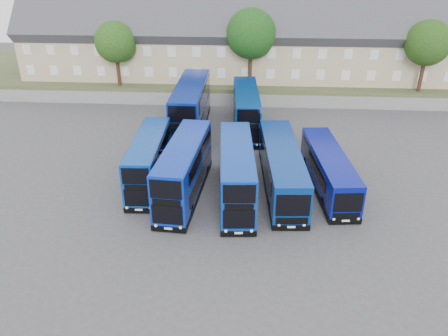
# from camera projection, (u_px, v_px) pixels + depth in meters

# --- Properties ---
(ground) EXTENTS (120.00, 120.00, 0.00)m
(ground) POSITION_uv_depth(u_px,v_px,m) (217.00, 214.00, 31.72)
(ground) COLOR #424246
(ground) RESTS_ON ground
(retaining_wall) EXTENTS (70.00, 0.40, 1.50)m
(retaining_wall) POSITION_uv_depth(u_px,v_px,m) (233.00, 100.00, 52.72)
(retaining_wall) COLOR slate
(retaining_wall) RESTS_ON ground
(earth_bank) EXTENTS (80.00, 20.00, 2.00)m
(earth_bank) POSITION_uv_depth(u_px,v_px,m) (236.00, 76.00, 61.49)
(earth_bank) COLOR #404B2A
(earth_bank) RESTS_ON ground
(terrace_row) EXTENTS (66.00, 10.40, 11.20)m
(terrace_row) POSITION_uv_depth(u_px,v_px,m) (283.00, 42.00, 55.04)
(terrace_row) COLOR tan
(terrace_row) RESTS_ON earth_bank
(dd_front_left) EXTENTS (2.62, 9.85, 3.88)m
(dd_front_left) POSITION_uv_depth(u_px,v_px,m) (149.00, 161.00, 35.09)
(dd_front_left) COLOR #083795
(dd_front_left) RESTS_ON ground
(dd_front_mid) EXTENTS (3.21, 10.76, 4.22)m
(dd_front_mid) POSITION_uv_depth(u_px,v_px,m) (184.00, 171.00, 33.25)
(dd_front_mid) COLOR #0928A7
(dd_front_mid) RESTS_ON ground
(dd_front_right) EXTENTS (3.16, 10.70, 4.20)m
(dd_front_right) POSITION_uv_depth(u_px,v_px,m) (237.00, 174.00, 32.83)
(dd_front_right) COLOR #08319D
(dd_front_right) RESTS_ON ground
(dd_rear_left) EXTENTS (2.91, 12.35, 4.90)m
(dd_rear_left) POSITION_uv_depth(u_px,v_px,m) (191.00, 108.00, 45.07)
(dd_rear_left) COLOR navy
(dd_rear_left) RESTS_ON ground
(dd_rear_right) EXTENTS (3.11, 10.81, 4.24)m
(dd_rear_right) POSITION_uv_depth(u_px,v_px,m) (246.00, 111.00, 45.34)
(dd_rear_right) COLOR navy
(dd_rear_right) RESTS_ON ground
(coach_east_a) EXTENTS (3.43, 12.56, 3.40)m
(coach_east_a) POSITION_uv_depth(u_px,v_px,m) (282.00, 169.00, 34.45)
(coach_east_a) COLOR navy
(coach_east_a) RESTS_ON ground
(coach_east_b) EXTENTS (3.34, 11.11, 2.99)m
(coach_east_b) POSITION_uv_depth(u_px,v_px,m) (328.00, 171.00, 34.55)
(coach_east_b) COLOR #071184
(coach_east_b) RESTS_ON ground
(tree_west) EXTENTS (4.80, 4.80, 7.65)m
(tree_west) POSITION_uv_depth(u_px,v_px,m) (117.00, 44.00, 51.64)
(tree_west) COLOR #382314
(tree_west) RESTS_ON earth_bank
(tree_mid) EXTENTS (5.76, 5.76, 9.18)m
(tree_mid) POSITION_uv_depth(u_px,v_px,m) (252.00, 36.00, 50.69)
(tree_mid) COLOR #382314
(tree_mid) RESTS_ON earth_bank
(tree_east) EXTENTS (5.12, 5.12, 8.16)m
(tree_east) POSITION_uv_depth(u_px,v_px,m) (429.00, 45.00, 49.38)
(tree_east) COLOR #382314
(tree_east) RESTS_ON earth_bank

